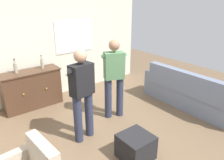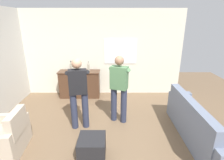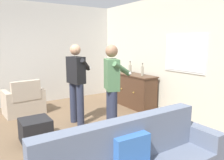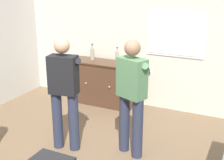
{
  "view_description": "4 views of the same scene",
  "coord_description": "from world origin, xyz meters",
  "px_view_note": "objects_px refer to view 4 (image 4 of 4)",
  "views": [
    {
      "loc": [
        -2.16,
        -2.51,
        2.49
      ],
      "look_at": [
        0.31,
        0.65,
        0.92
      ],
      "focal_mm": 35.0,
      "sensor_mm": 36.0,
      "label": 1
    },
    {
      "loc": [
        0.29,
        -3.13,
        2.44
      ],
      "look_at": [
        0.28,
        0.83,
        1.08
      ],
      "focal_mm": 28.0,
      "sensor_mm": 36.0,
      "label": 2
    },
    {
      "loc": [
        3.68,
        -1.32,
        1.73
      ],
      "look_at": [
        0.47,
        0.78,
        1.06
      ],
      "focal_mm": 35.0,
      "sensor_mm": 36.0,
      "label": 3
    },
    {
      "loc": [
        1.96,
        -2.96,
        2.44
      ],
      "look_at": [
        0.19,
        0.73,
        1.1
      ],
      "focal_mm": 50.0,
      "sensor_mm": 36.0,
      "label": 4
    }
  ],
  "objects_px": {
    "sideboard_cabinet": "(103,83)",
    "bottle_wine_green": "(117,57)",
    "bottle_liquor_amber": "(92,54)",
    "person_standing_left": "(64,89)",
    "person_standing_right": "(132,93)"
  },
  "relations": [
    {
      "from": "bottle_liquor_amber",
      "to": "person_standing_right",
      "type": "distance_m",
      "value": 2.17
    },
    {
      "from": "sideboard_cabinet",
      "to": "bottle_wine_green",
      "type": "bearing_deg",
      "value": -0.2
    },
    {
      "from": "person_standing_left",
      "to": "person_standing_right",
      "type": "xyz_separation_m",
      "value": [
        0.93,
        0.28,
        0.0
      ]
    },
    {
      "from": "bottle_liquor_amber",
      "to": "bottle_wine_green",
      "type": "bearing_deg",
      "value": -5.55
    },
    {
      "from": "bottle_wine_green",
      "to": "person_standing_left",
      "type": "relative_size",
      "value": 0.19
    },
    {
      "from": "sideboard_cabinet",
      "to": "bottle_liquor_amber",
      "type": "height_order",
      "value": "bottle_liquor_amber"
    },
    {
      "from": "bottle_liquor_amber",
      "to": "person_standing_right",
      "type": "relative_size",
      "value": 0.19
    },
    {
      "from": "bottle_liquor_amber",
      "to": "person_standing_left",
      "type": "relative_size",
      "value": 0.19
    },
    {
      "from": "bottle_wine_green",
      "to": "bottle_liquor_amber",
      "type": "distance_m",
      "value": 0.58
    },
    {
      "from": "bottle_wine_green",
      "to": "person_standing_left",
      "type": "height_order",
      "value": "person_standing_left"
    },
    {
      "from": "sideboard_cabinet",
      "to": "bottle_liquor_amber",
      "type": "xyz_separation_m",
      "value": [
        -0.26,
        0.05,
        0.56
      ]
    },
    {
      "from": "sideboard_cabinet",
      "to": "bottle_wine_green",
      "type": "xyz_separation_m",
      "value": [
        0.31,
        -0.0,
        0.56
      ]
    },
    {
      "from": "sideboard_cabinet",
      "to": "person_standing_right",
      "type": "bearing_deg",
      "value": -50.73
    },
    {
      "from": "bottle_wine_green",
      "to": "sideboard_cabinet",
      "type": "bearing_deg",
      "value": 179.8
    },
    {
      "from": "sideboard_cabinet",
      "to": "bottle_wine_green",
      "type": "height_order",
      "value": "bottle_wine_green"
    }
  ]
}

